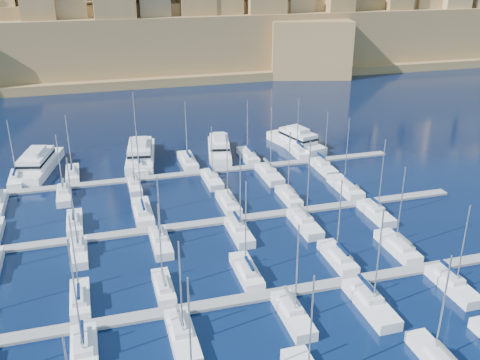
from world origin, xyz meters
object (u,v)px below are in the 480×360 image
object	(u,v)px
motor_yacht_c	(219,148)
motor_yacht_a	(38,163)
sailboat_4	(437,359)
motor_yacht_d	(297,140)
motor_yacht_b	(140,154)

from	to	relation	value
motor_yacht_c	motor_yacht_a	bearing A→B (deg)	178.00
sailboat_4	motor_yacht_c	distance (m)	70.22
motor_yacht_c	motor_yacht_d	size ratio (longest dim) A/B	0.94
motor_yacht_a	motor_yacht_c	size ratio (longest dim) A/B	1.18
motor_yacht_b	sailboat_4	bearing A→B (deg)	-71.61
motor_yacht_a	sailboat_4	bearing A→B (deg)	-58.02
sailboat_4	motor_yacht_a	size ratio (longest dim) A/B	0.71
motor_yacht_a	motor_yacht_b	xyz separation A→B (m)	(20.76, 0.10, 0.00)
motor_yacht_d	sailboat_4	bearing A→B (deg)	-99.45
sailboat_4	motor_yacht_d	xyz separation A→B (m)	(11.72, 70.39, 0.99)
motor_yacht_a	motor_yacht_c	world-z (taller)	same
sailboat_4	motor_yacht_b	bearing A→B (deg)	108.39
motor_yacht_a	motor_yacht_c	distance (m)	37.82
motor_yacht_b	motor_yacht_c	world-z (taller)	same
motor_yacht_d	motor_yacht_a	bearing A→B (deg)	179.16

